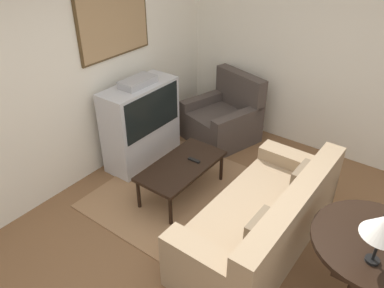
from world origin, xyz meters
TOP-DOWN VIEW (x-y plane):
  - ground_plane at (0.00, 0.00)m, footprint 12.00×12.00m
  - wall_back at (0.01, 2.13)m, footprint 12.00×0.10m
  - wall_right at (2.63, 0.00)m, footprint 0.06×12.00m
  - area_rug at (0.54, 0.84)m, footprint 1.99×1.85m
  - tv at (0.84, 1.75)m, footprint 1.09×0.47m
  - couch at (0.39, -0.35)m, footprint 2.07×0.93m
  - armchair at (2.03, 1.18)m, footprint 1.14×1.14m
  - coffee_table at (0.56, 0.85)m, footprint 1.14×0.58m
  - console_table at (0.33, -1.39)m, footprint 1.06×1.06m
  - remote at (0.71, 0.77)m, footprint 0.05×0.16m

SIDE VIEW (x-z plane):
  - ground_plane at x=0.00m, z-range 0.00..0.00m
  - area_rug at x=0.54m, z-range 0.00..0.01m
  - couch at x=0.39m, z-range -0.11..0.74m
  - armchair at x=2.03m, z-range -0.18..0.82m
  - coffee_table at x=0.56m, z-range 0.18..0.62m
  - remote at x=0.71m, z-range 0.44..0.46m
  - tv at x=0.84m, z-range -0.03..1.20m
  - console_table at x=0.33m, z-range 0.30..1.03m
  - wall_right at x=2.63m, z-range 0.00..2.70m
  - wall_back at x=0.01m, z-range 0.01..2.71m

